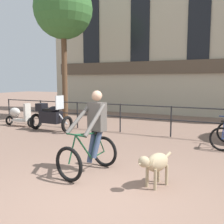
# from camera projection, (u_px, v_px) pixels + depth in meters

# --- Properties ---
(ground_plane) EXTENTS (60.00, 60.00, 0.00)m
(ground_plane) POSITION_uv_depth(u_px,v_px,m) (94.00, 199.00, 4.23)
(ground_plane) COLOR #846656
(canal_railing) EXTENTS (15.05, 0.05, 1.05)m
(canal_railing) POSITION_uv_depth(u_px,v_px,m) (171.00, 116.00, 8.78)
(canal_railing) COLOR #232326
(canal_railing) RESTS_ON ground_plane
(building_facade) EXTENTS (18.00, 0.72, 10.54)m
(building_facade) POSITION_uv_depth(u_px,v_px,m) (200.00, 14.00, 13.39)
(building_facade) COLOR #BCB299
(building_facade) RESTS_ON ground_plane
(cyclist_with_bike) EXTENTS (0.87, 1.27, 1.70)m
(cyclist_with_bike) POSITION_uv_depth(u_px,v_px,m) (92.00, 136.00, 5.43)
(cyclist_with_bike) COLOR black
(cyclist_with_bike) RESTS_ON ground_plane
(dog) EXTENTS (0.46, 0.90, 0.63)m
(dog) POSITION_uv_depth(u_px,v_px,m) (155.00, 163.00, 4.68)
(dog) COLOR tan
(dog) RESTS_ON ground_plane
(parked_motorcycle) EXTENTS (1.66, 0.67, 1.35)m
(parked_motorcycle) POSITION_uv_depth(u_px,v_px,m) (50.00, 116.00, 9.83)
(parked_motorcycle) COLOR black
(parked_motorcycle) RESTS_ON ground_plane
(parked_scooter) EXTENTS (1.28, 0.41, 0.96)m
(parked_scooter) POSITION_uv_depth(u_px,v_px,m) (19.00, 115.00, 10.92)
(parked_scooter) COLOR black
(parked_scooter) RESTS_ON ground_plane
(tree_canalside_left) EXTENTS (2.75, 2.75, 6.58)m
(tree_canalside_left) POSITION_uv_depth(u_px,v_px,m) (63.00, 10.00, 12.23)
(tree_canalside_left) COLOR brown
(tree_canalside_left) RESTS_ON ground_plane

